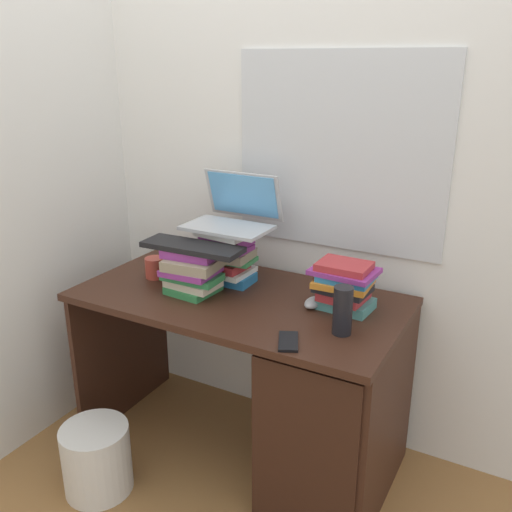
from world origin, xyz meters
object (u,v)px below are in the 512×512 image
object	(u,v)px
laptop	(234,214)
computer_mouse	(313,303)
wastebasket	(97,459)
water_bottle	(343,311)
book_stack_tall	(227,256)
book_stack_side	(345,285)
book_stack_keyboard_riser	(192,272)
mug	(155,268)
keyboard	(192,247)
cell_phone	(288,341)
desk	(309,393)

from	to	relation	value
laptop	computer_mouse	bearing A→B (deg)	-15.21
wastebasket	water_bottle	bearing A→B (deg)	23.65
book_stack_tall	book_stack_side	world-z (taller)	book_stack_tall
book_stack_keyboard_riser	water_bottle	bearing A→B (deg)	-3.66
laptop	wastebasket	world-z (taller)	laptop
book_stack_tall	mug	world-z (taller)	book_stack_tall
book_stack_keyboard_riser	keyboard	size ratio (longest dim) A/B	0.58
cell_phone	keyboard	bearing A→B (deg)	134.62
keyboard	mug	distance (m)	0.30
computer_mouse	water_bottle	size ratio (longest dim) A/B	0.59
book_stack_keyboard_riser	mug	xyz separation A→B (m)	(-0.25, 0.07, -0.05)
book_stack_side	wastebasket	xyz separation A→B (m)	(-0.80, -0.57, -0.71)
book_stack_side	water_bottle	size ratio (longest dim) A/B	1.41
keyboard	computer_mouse	world-z (taller)	keyboard
keyboard	desk	bearing A→B (deg)	1.72
book_stack_tall	desk	bearing A→B (deg)	-15.88
book_stack_keyboard_riser	desk	bearing A→B (deg)	4.48
book_stack_side	keyboard	size ratio (longest dim) A/B	0.59
keyboard	computer_mouse	distance (m)	0.53
book_stack_keyboard_riser	keyboard	world-z (taller)	keyboard
laptop	computer_mouse	size ratio (longest dim) A/B	3.43
water_bottle	book_stack_tall	bearing A→B (deg)	160.60
desk	wastebasket	size ratio (longest dim) A/B	4.64
desk	book_stack_tall	distance (m)	0.66
desk	computer_mouse	size ratio (longest dim) A/B	12.78
mug	cell_phone	xyz separation A→B (m)	(0.77, -0.26, -0.04)
wastebasket	book_stack_side	bearing A→B (deg)	35.55
mug	wastebasket	distance (m)	0.82
laptop	desk	bearing A→B (deg)	-22.69
desk	book_stack_tall	world-z (taller)	book_stack_tall
keyboard	water_bottle	size ratio (longest dim) A/B	2.39
water_bottle	cell_phone	distance (m)	0.22
book_stack_side	mug	xyz separation A→B (m)	(-0.84, -0.09, -0.05)
book_stack_keyboard_riser	laptop	xyz separation A→B (m)	(0.06, 0.23, 0.20)
mug	laptop	bearing A→B (deg)	27.74
wastebasket	computer_mouse	bearing A→B (deg)	37.76
book_stack_tall	book_stack_side	distance (m)	0.54
desk	cell_phone	size ratio (longest dim) A/B	9.78
desk	water_bottle	world-z (taller)	water_bottle
laptop	keyboard	xyz separation A→B (m)	(-0.06, -0.23, -0.09)
computer_mouse	water_bottle	distance (m)	0.25
book_stack_keyboard_riser	laptop	size ratio (longest dim) A/B	0.69
desk	book_stack_side	xyz separation A→B (m)	(0.08, 0.11, 0.44)
cell_phone	water_bottle	bearing A→B (deg)	24.18
cell_phone	book_stack_keyboard_riser	bearing A→B (deg)	135.05
book_stack_keyboard_riser	cell_phone	xyz separation A→B (m)	(0.53, -0.20, -0.09)
book_stack_side	desk	bearing A→B (deg)	-126.68
water_bottle	cell_phone	world-z (taller)	water_bottle
book_stack_keyboard_riser	keyboard	distance (m)	0.11
mug	water_bottle	distance (m)	0.92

